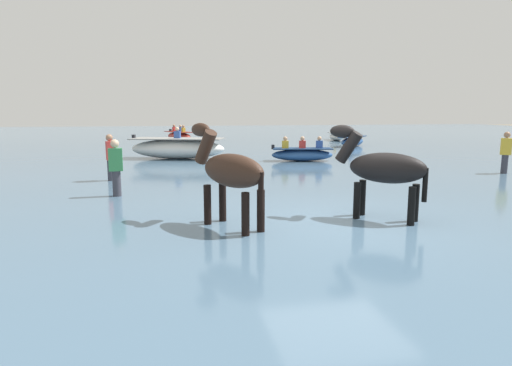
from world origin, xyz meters
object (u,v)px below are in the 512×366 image
boat_mid_outer (178,148)px  horse_trailing_dark_bay (230,173)px  boat_mid_channel (352,141)px  horse_lead_black (383,170)px  person_spectator_far (116,171)px  boat_near_port (179,136)px  boat_far_offshore (337,137)px  boat_far_inshore (302,154)px  person_wading_close (110,160)px  person_onlooker_left (505,155)px

boat_mid_outer → horse_trailing_dark_bay: bearing=-86.9°
horse_trailing_dark_bay → boat_mid_channel: horse_trailing_dark_bay is taller
horse_lead_black → person_spectator_far: 6.16m
boat_mid_channel → boat_mid_outer: bearing=-154.2°
boat_mid_outer → boat_near_port: 12.20m
boat_far_offshore → boat_far_inshore: 13.53m
boat_mid_channel → person_wading_close: (-12.26, -10.72, 0.31)m
boat_near_port → person_wading_close: size_ratio=1.89×
boat_far_offshore → person_onlooker_left: size_ratio=1.76×
horse_lead_black → person_onlooker_left: 8.53m
boat_far_inshore → person_spectator_far: person_spectator_far is taller
boat_far_inshore → person_wading_close: bearing=-151.3°
person_onlooker_left → boat_far_inshore: bearing=138.5°
horse_lead_black → boat_mid_outer: bearing=106.6°
person_onlooker_left → boat_near_port: bearing=117.9°
boat_far_inshore → horse_trailing_dark_bay: bearing=-114.1°
boat_far_offshore → boat_near_port: bearing=168.9°
horse_lead_black → person_onlooker_left: size_ratio=1.24×
boat_mid_outer → person_onlooker_left: (10.41, -6.74, 0.16)m
boat_far_inshore → person_wading_close: person_wading_close is taller
horse_trailing_dark_bay → boat_mid_outer: bearing=93.1°
boat_mid_outer → boat_mid_channel: size_ratio=1.58×
boat_far_offshore → person_spectator_far: (-12.89, -18.39, 0.34)m
boat_far_inshore → boat_mid_channel: bearing=52.8°
person_wading_close → person_spectator_far: bearing=-80.3°
horse_lead_black → person_spectator_far: bearing=146.7°
horse_lead_black → horse_trailing_dark_bay: (-2.86, 0.01, 0.03)m
horse_lead_black → horse_trailing_dark_bay: size_ratio=0.98×
horse_trailing_dark_bay → boat_far_offshore: horse_trailing_dark_bay is taller
boat_mid_outer → horse_lead_black: bearing=-73.4°
horse_trailing_dark_bay → person_spectator_far: 4.08m
boat_near_port → person_spectator_far: bearing=-95.6°
boat_near_port → person_wading_close: person_wading_close is taller
person_onlooker_left → person_spectator_far: bearing=-172.5°
boat_near_port → person_onlooker_left: person_onlooker_left is taller
boat_near_port → boat_far_inshore: bearing=-71.9°
horse_lead_black → person_wading_close: size_ratio=1.24×
person_wading_close → horse_lead_black: bearing=-46.7°
boat_near_port → person_wading_close: bearing=-97.8°
boat_mid_outer → boat_near_port: size_ratio=1.41×
horse_lead_black → person_wading_close: bearing=133.3°
boat_mid_channel → person_wading_close: size_ratio=1.68×
horse_trailing_dark_bay → person_wading_close: bearing=114.7°
boat_far_offshore → person_spectator_far: size_ratio=1.76×
boat_mid_outer → boat_mid_channel: bearing=25.8°
person_wading_close → horse_trailing_dark_bay: bearing=-65.3°
person_wading_close → boat_mid_channel: bearing=41.2°
horse_lead_black → boat_mid_outer: 12.22m
boat_mid_outer → person_spectator_far: person_spectator_far is taller
boat_near_port → horse_trailing_dark_bay: bearing=-89.4°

